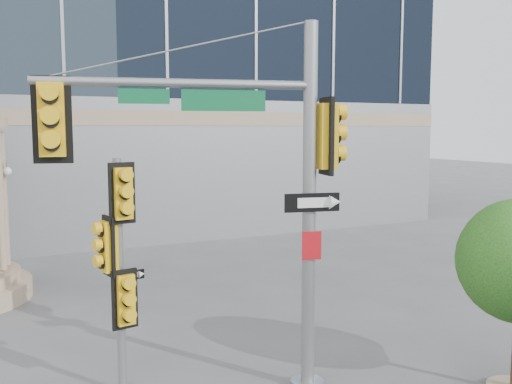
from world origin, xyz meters
name	(u,v)px	position (x,y,z in m)	size (l,w,h in m)	color
main_signal_pole	(244,168)	(-0.96, 0.34, 4.12)	(5.08, 1.55, 6.65)	slate
secondary_signal_pole	(119,259)	(-2.95, 1.29, 2.52)	(0.78, 0.56, 4.28)	slate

